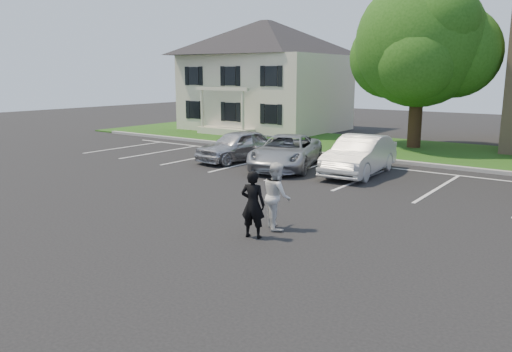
# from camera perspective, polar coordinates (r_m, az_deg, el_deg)

# --- Properties ---
(ground_plane) EXTENTS (90.00, 90.00, 0.00)m
(ground_plane) POSITION_cam_1_polar(r_m,az_deg,el_deg) (12.81, -2.65, -6.21)
(ground_plane) COLOR black
(ground_plane) RESTS_ON ground
(curb) EXTENTS (40.00, 0.30, 0.15)m
(curb) POSITION_cam_1_polar(r_m,az_deg,el_deg) (23.14, 16.28, 1.55)
(curb) COLOR gray
(curb) RESTS_ON ground
(grass_strip) EXTENTS (44.00, 8.00, 0.08)m
(grass_strip) POSITION_cam_1_polar(r_m,az_deg,el_deg) (26.90, 19.21, 2.63)
(grass_strip) COLOR #264A0F
(grass_strip) RESTS_ON ground
(stall_lines) EXTENTS (34.00, 5.36, 0.01)m
(stall_lines) POSITION_cam_1_polar(r_m,az_deg,el_deg) (19.87, 17.03, -0.29)
(stall_lines) COLOR silver
(stall_lines) RESTS_ON ground
(house) EXTENTS (10.30, 9.22, 7.60)m
(house) POSITION_cam_1_polar(r_m,az_deg,el_deg) (36.00, 1.12, 11.41)
(house) COLOR beige
(house) RESTS_ON ground
(tree) EXTENTS (7.80, 7.20, 8.80)m
(tree) POSITION_cam_1_polar(r_m,az_deg,el_deg) (27.97, 18.47, 13.92)
(tree) COLOR black
(tree) RESTS_ON ground
(man_black_suit) EXTENTS (0.69, 0.54, 1.66)m
(man_black_suit) POSITION_cam_1_polar(r_m,az_deg,el_deg) (12.03, -0.35, -3.26)
(man_black_suit) COLOR black
(man_black_suit) RESTS_ON ground
(man_white_shirt) EXTENTS (1.06, 1.05, 1.73)m
(man_white_shirt) POSITION_cam_1_polar(r_m,az_deg,el_deg) (12.77, 2.39, -2.25)
(man_white_shirt) COLOR silver
(man_white_shirt) RESTS_ON ground
(car_silver_west) EXTENTS (2.32, 4.38, 1.42)m
(car_silver_west) POSITION_cam_1_polar(r_m,az_deg,el_deg) (22.85, -2.13, 3.49)
(car_silver_west) COLOR #B5B5BA
(car_silver_west) RESTS_ON ground
(car_silver_minivan) EXTENTS (3.78, 5.49, 1.39)m
(car_silver_minivan) POSITION_cam_1_polar(r_m,az_deg,el_deg) (21.13, 3.46, 2.79)
(car_silver_minivan) COLOR #A3A5AA
(car_silver_minivan) RESTS_ON ground
(car_white_sedan) EXTENTS (1.98, 4.76, 1.53)m
(car_white_sedan) POSITION_cam_1_polar(r_m,az_deg,el_deg) (20.15, 11.75, 2.34)
(car_white_sedan) COLOR silver
(car_white_sedan) RESTS_ON ground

